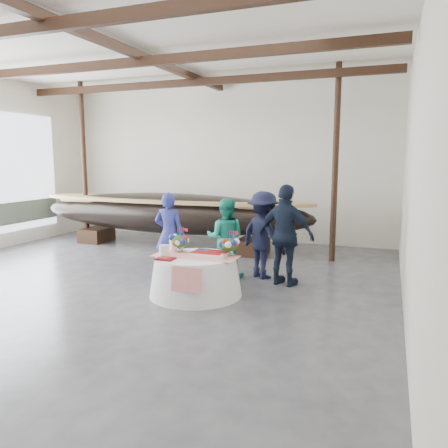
% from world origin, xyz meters
% --- Properties ---
extents(floor, '(10.00, 12.00, 0.01)m').
position_xyz_m(floor, '(0.00, 0.00, 0.00)').
color(floor, '#3D3D42').
rests_on(floor, ground).
extents(wall_back, '(10.00, 0.02, 4.50)m').
position_xyz_m(wall_back, '(0.00, 6.00, 2.25)').
color(wall_back, silver).
rests_on(wall_back, ground).
extents(wall_right, '(0.02, 12.00, 4.50)m').
position_xyz_m(wall_right, '(5.00, 0.00, 2.25)').
color(wall_right, silver).
rests_on(wall_right, ground).
extents(ceiling, '(10.00, 12.00, 0.01)m').
position_xyz_m(ceiling, '(0.00, 0.00, 4.50)').
color(ceiling, white).
rests_on(ceiling, wall_back).
extents(pavilion_structure, '(9.80, 11.76, 4.50)m').
position_xyz_m(pavilion_structure, '(0.00, 0.73, 4.00)').
color(pavilion_structure, black).
rests_on(pavilion_structure, ground).
extents(longboat_display, '(7.88, 1.58, 1.48)m').
position_xyz_m(longboat_display, '(-0.81, 4.11, 0.94)').
color(longboat_display, black).
rests_on(longboat_display, ground).
extents(banquet_table, '(1.63, 1.63, 0.70)m').
position_xyz_m(banquet_table, '(1.58, 0.61, 0.35)').
color(banquet_table, silver).
rests_on(banquet_table, ground).
extents(tabletop_items, '(1.52, 0.95, 0.40)m').
position_xyz_m(tabletop_items, '(1.60, 0.76, 0.85)').
color(tabletop_items, red).
rests_on(tabletop_items, banquet_table).
extents(guest_woman_blue, '(0.67, 0.48, 1.72)m').
position_xyz_m(guest_woman_blue, '(0.50, 1.67, 0.86)').
color(guest_woman_blue, navy).
rests_on(guest_woman_blue, ground).
extents(guest_woman_teal, '(0.88, 0.75, 1.61)m').
position_xyz_m(guest_woman_teal, '(1.64, 1.93, 0.80)').
color(guest_woman_teal, '#1C947A').
rests_on(guest_woman_teal, ground).
extents(guest_man_left, '(1.30, 1.14, 1.75)m').
position_xyz_m(guest_man_left, '(2.37, 2.15, 0.87)').
color(guest_man_left, black).
rests_on(guest_man_left, ground).
extents(guest_man_right, '(1.21, 0.75, 1.92)m').
position_xyz_m(guest_man_right, '(2.92, 1.77, 0.96)').
color(guest_man_right, black).
rests_on(guest_man_right, ground).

